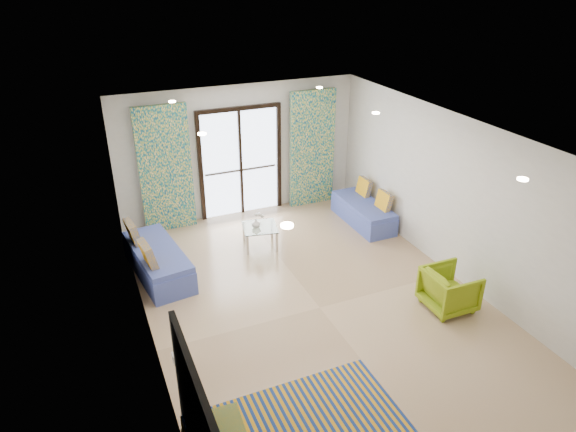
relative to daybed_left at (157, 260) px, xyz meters
name	(u,v)px	position (x,y,z in m)	size (l,w,h in m)	color
floor	(320,308)	(2.12, -1.94, -0.28)	(5.00, 7.50, 0.01)	#997B5B
ceiling	(325,140)	(2.12, -1.94, 2.42)	(5.00, 7.50, 0.01)	silver
wall_back	(240,151)	(2.12, 1.81, 1.07)	(5.00, 0.01, 2.70)	silver
wall_front	(525,426)	(2.12, -5.69, 1.07)	(5.00, 0.01, 2.70)	silver
wall_left	(145,267)	(-0.38, -1.94, 1.07)	(0.01, 7.50, 2.70)	silver
wall_right	(462,202)	(4.62, -1.94, 1.07)	(0.01, 7.50, 2.70)	silver
balcony_door	(240,156)	(2.12, 1.78, 0.98)	(1.76, 0.08, 2.28)	black
balcony_rail	(241,170)	(2.12, 1.79, 0.67)	(1.52, 0.03, 0.04)	#595451
curtain_left	(166,170)	(0.57, 1.63, 0.97)	(1.00, 0.10, 2.50)	silver
curtain_right	(312,149)	(3.67, 1.63, 0.97)	(1.00, 0.10, 2.50)	silver
downlight_a	(287,225)	(0.72, -3.94, 2.39)	(0.12, 0.12, 0.02)	#FFE0B2
downlight_b	(523,179)	(3.52, -3.94, 2.39)	(0.12, 0.12, 0.02)	#FFE0B2
downlight_c	(202,134)	(0.72, -0.94, 2.39)	(0.12, 0.12, 0.02)	#FFE0B2
downlight_d	(376,113)	(3.52, -0.94, 2.39)	(0.12, 0.12, 0.02)	#FFE0B2
downlight_e	(172,102)	(0.72, 1.06, 2.39)	(0.12, 0.12, 0.02)	#FFE0B2
downlight_f	(319,87)	(3.52, 1.06, 2.39)	(0.12, 0.12, 0.02)	#FFE0B2
switch_plate	(173,358)	(-0.35, -3.39, 0.77)	(0.02, 0.10, 0.10)	silver
daybed_left	(157,260)	(0.00, 0.00, 0.00)	(0.94, 1.89, 0.89)	#4554A5
daybed_right	(364,211)	(4.23, 0.33, -0.03)	(0.63, 1.61, 0.79)	#4554A5
coffee_table	(260,229)	(1.95, 0.24, 0.09)	(0.74, 0.74, 0.72)	silver
vase	(256,223)	(1.87, 0.23, 0.22)	(0.17, 0.18, 0.17)	white
armchair	(450,288)	(3.93, -2.70, 0.08)	(0.70, 0.66, 0.72)	#86A014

